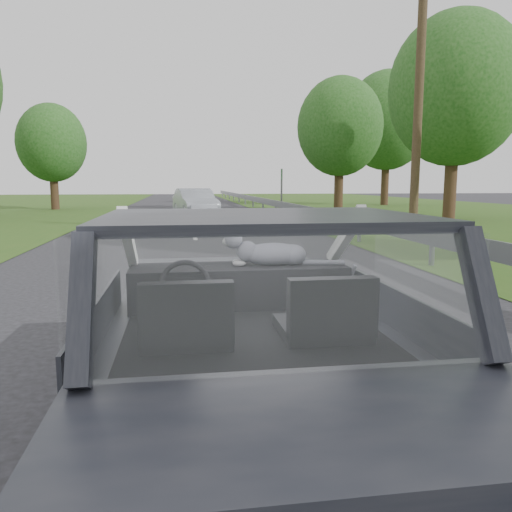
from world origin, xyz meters
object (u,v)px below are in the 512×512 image
object	(u,v)px
cat	(273,253)
subject_car	(251,325)
other_car	(195,204)
highway_sign	(281,192)
utility_pole	(418,102)

from	to	relation	value
cat	subject_car	bearing A→B (deg)	-107.68
other_car	highway_sign	bearing A→B (deg)	14.45
subject_car	utility_pole	world-z (taller)	utility_pole
cat	highway_sign	xyz separation A→B (m)	(4.34, 20.88, 0.05)
cat	highway_sign	distance (m)	21.33
subject_car	utility_pole	bearing A→B (deg)	59.41
highway_sign	utility_pole	size ratio (longest dim) A/B	0.30
cat	utility_pole	size ratio (longest dim) A/B	0.08
cat	other_car	world-z (taller)	other_car
subject_car	highway_sign	world-z (taller)	highway_sign
utility_pole	other_car	bearing A→B (deg)	123.49
highway_sign	subject_car	bearing A→B (deg)	-92.41
highway_sign	utility_pole	world-z (taller)	utility_pole
cat	utility_pole	xyz separation A→B (m)	(5.99, 9.95, 2.74)
cat	utility_pole	bearing A→B (deg)	63.83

